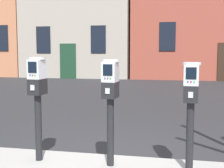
% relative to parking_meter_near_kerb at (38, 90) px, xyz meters
% --- Properties ---
extents(parking_meter_near_kerb, '(0.23, 0.26, 1.38)m').
position_rel_parking_meter_near_kerb_xyz_m(parking_meter_near_kerb, '(0.00, 0.00, 0.00)').
color(parking_meter_near_kerb, black).
rests_on(parking_meter_near_kerb, sidewalk_slab).
extents(parking_meter_twin_adjacent, '(0.23, 0.26, 1.36)m').
position_rel_parking_meter_near_kerb_xyz_m(parking_meter_twin_adjacent, '(0.98, -0.00, -0.02)').
color(parking_meter_twin_adjacent, black).
rests_on(parking_meter_twin_adjacent, sidewalk_slab).
extents(parking_meter_end_of_row, '(0.23, 0.26, 1.33)m').
position_rel_parking_meter_near_kerb_xyz_m(parking_meter_end_of_row, '(1.97, -0.00, -0.04)').
color(parking_meter_end_of_row, black).
rests_on(parking_meter_end_of_row, sidewalk_slab).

